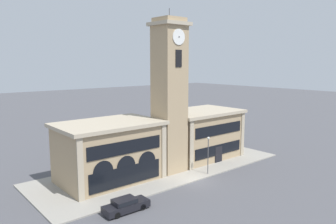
% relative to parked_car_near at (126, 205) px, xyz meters
% --- Properties ---
extents(ground_plane, '(300.00, 300.00, 0.00)m').
position_rel_parked_car_near_xyz_m(ground_plane, '(11.53, 1.50, -0.74)').
color(ground_plane, '#4C4C51').
extents(sidewalk_kerb, '(36.69, 13.35, 0.15)m').
position_rel_parked_car_near_xyz_m(sidewalk_kerb, '(11.53, 8.18, -0.67)').
color(sidewalk_kerb, gray).
rests_on(sidewalk_kerb, ground_plane).
extents(clock_tower, '(4.34, 4.34, 22.03)m').
position_rel_parked_car_near_xyz_m(clock_tower, '(11.53, 6.79, 9.74)').
color(clock_tower, tan).
rests_on(clock_tower, ground_plane).
extents(town_hall_left_wing, '(12.92, 8.58, 7.64)m').
position_rel_parked_car_near_xyz_m(town_hall_left_wing, '(3.30, 8.88, 3.10)').
color(town_hall_left_wing, tan).
rests_on(town_hall_left_wing, ground_plane).
extents(town_hall_right_wing, '(12.79, 8.58, 7.59)m').
position_rel_parked_car_near_xyz_m(town_hall_right_wing, '(19.69, 8.89, 3.08)').
color(town_hall_right_wing, tan).
rests_on(town_hall_right_wing, ground_plane).
extents(parked_car_near, '(4.87, 1.90, 1.42)m').
position_rel_parked_car_near_xyz_m(parked_car_near, '(0.00, 0.00, 0.00)').
color(parked_car_near, black).
rests_on(parked_car_near, ground_plane).
extents(street_lamp, '(0.36, 0.36, 5.10)m').
position_rel_parked_car_near_xyz_m(street_lamp, '(14.55, 2.30, 2.81)').
color(street_lamp, '#4C4C51').
rests_on(street_lamp, sidewalk_kerb).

